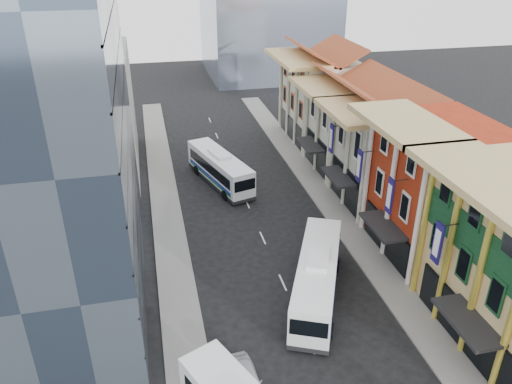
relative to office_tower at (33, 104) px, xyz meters
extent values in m
cube|color=slate|center=(25.50, 3.00, -14.93)|extent=(3.00, 90.00, 0.15)
cube|color=slate|center=(8.50, 3.00, -14.93)|extent=(3.00, 90.00, 0.15)
cube|color=#9D2A11|center=(31.00, -2.00, -9.00)|extent=(8.00, 10.00, 12.00)
cube|color=beige|center=(31.00, 7.50, -10.00)|extent=(8.00, 9.00, 10.00)
cube|color=beige|center=(31.00, 16.50, -10.00)|extent=(8.00, 9.00, 10.00)
cube|color=beige|center=(31.00, 27.00, -9.50)|extent=(8.00, 12.00, 11.00)
cube|color=#3C4B60|center=(0.00, 0.00, 0.00)|extent=(12.00, 26.00, 30.00)
cube|color=gray|center=(1.00, 23.00, -8.00)|extent=(10.00, 18.00, 14.00)
imported|color=silver|center=(11.86, -13.93, -14.26)|extent=(2.21, 4.53, 1.48)
camera|label=1|loc=(7.52, -35.67, 10.12)|focal=35.00mm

